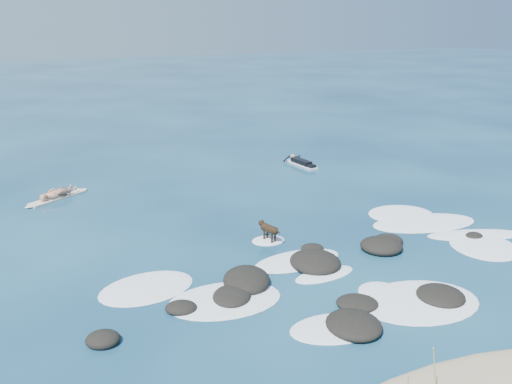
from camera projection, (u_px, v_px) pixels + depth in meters
name	position (u px, v px, depth m)	size (l,w,h in m)	color
ground	(299.00, 258.00, 17.31)	(160.00, 160.00, 0.00)	#0A2642
dune_grass	(509.00, 384.00, 10.47)	(4.44, 1.94, 1.22)	#97A750
reef_rocks	(370.00, 279.00, 15.70)	(13.50, 6.50, 0.61)	black
breaking_foam	(364.00, 262.00, 17.03)	(14.19, 8.19, 0.12)	white
standing_surfer_rig	(56.00, 183.00, 22.56)	(2.64, 1.85, 1.69)	beige
paddling_surfer_rig	(301.00, 162.00, 27.68)	(1.03, 2.33, 0.40)	silver
dog	(268.00, 229.00, 18.42)	(0.47, 1.03, 0.67)	black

